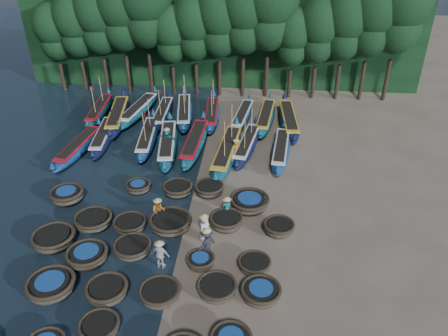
# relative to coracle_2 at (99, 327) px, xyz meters

# --- Properties ---
(ground) EXTENTS (120.00, 120.00, 0.00)m
(ground) POSITION_rel_coracle_2_xyz_m (2.56, 8.93, -0.38)
(ground) COLOR #7A6B59
(ground) RESTS_ON ground
(foliage_wall) EXTENTS (40.00, 3.00, 10.00)m
(foliage_wall) POSITION_rel_coracle_2_xyz_m (2.56, 32.43, 4.62)
(foliage_wall) COLOR black
(foliage_wall) RESTS_ON ground
(coracle_2) EXTENTS (1.97, 1.97, 0.66)m
(coracle_2) POSITION_rel_coracle_2_xyz_m (0.00, 0.00, 0.00)
(coracle_2) COLOR #4B432F
(coracle_2) RESTS_ON ground
(coracle_5) EXTENTS (2.74, 2.74, 0.80)m
(coracle_5) POSITION_rel_coracle_2_xyz_m (-3.13, 2.13, 0.08)
(coracle_5) COLOR #4B432F
(coracle_5) RESTS_ON ground
(coracle_6) EXTENTS (2.44, 2.44, 0.79)m
(coracle_6) POSITION_rel_coracle_2_xyz_m (-0.31, 2.05, 0.08)
(coracle_6) COLOR #4B432F
(coracle_6) RESTS_ON ground
(coracle_7) EXTENTS (2.05, 2.05, 0.70)m
(coracle_7) POSITION_rel_coracle_2_xyz_m (2.26, 2.15, 0.02)
(coracle_7) COLOR #4B432F
(coracle_7) RESTS_ON ground
(coracle_8) EXTENTS (2.03, 2.03, 0.68)m
(coracle_8) POSITION_rel_coracle_2_xyz_m (4.97, 2.71, 0.01)
(coracle_8) COLOR #4B432F
(coracle_8) RESTS_ON ground
(coracle_9) EXTENTS (2.40, 2.40, 0.73)m
(coracle_9) POSITION_rel_coracle_2_xyz_m (7.11, 2.59, 0.05)
(coracle_9) COLOR #4B432F
(coracle_9) RESTS_ON ground
(coracle_10) EXTENTS (2.60, 2.60, 0.83)m
(coracle_10) POSITION_rel_coracle_2_xyz_m (-4.47, 5.52, 0.10)
(coracle_10) COLOR #4B432F
(coracle_10) RESTS_ON ground
(coracle_11) EXTENTS (2.34, 2.34, 0.79)m
(coracle_11) POSITION_rel_coracle_2_xyz_m (-2.12, 4.36, 0.08)
(coracle_11) COLOR #4B432F
(coracle_11) RESTS_ON ground
(coracle_12) EXTENTS (2.27, 2.27, 0.71)m
(coracle_12) POSITION_rel_coracle_2_xyz_m (0.10, 5.21, 0.03)
(coracle_12) COLOR #4B432F
(coracle_12) RESTS_ON ground
(coracle_13) EXTENTS (1.68, 1.68, 0.63)m
(coracle_13) POSITION_rel_coracle_2_xyz_m (3.92, 4.56, -0.01)
(coracle_13) COLOR #4B432F
(coracle_13) RESTS_ON ground
(coracle_14) EXTENTS (1.82, 1.82, 0.63)m
(coracle_14) POSITION_rel_coracle_2_xyz_m (6.76, 4.55, -0.02)
(coracle_14) COLOR #4B432F
(coracle_14) RESTS_ON ground
(coracle_15) EXTENTS (2.74, 2.74, 0.76)m
(coracle_15) POSITION_rel_coracle_2_xyz_m (-2.83, 7.35, 0.06)
(coracle_15) COLOR #4B432F
(coracle_15) RESTS_ON ground
(coracle_16) EXTENTS (2.25, 2.25, 0.68)m
(coracle_16) POSITION_rel_coracle_2_xyz_m (-0.60, 7.25, 0.01)
(coracle_16) COLOR #4B432F
(coracle_16) RESTS_ON ground
(coracle_17) EXTENTS (2.99, 2.99, 0.85)m
(coracle_17) POSITION_rel_coracle_2_xyz_m (1.77, 7.46, 0.11)
(coracle_17) COLOR #4B432F
(coracle_17) RESTS_ON ground
(coracle_18) EXTENTS (2.05, 2.05, 0.82)m
(coracle_18) POSITION_rel_coracle_2_xyz_m (5.02, 7.89, 0.09)
(coracle_18) COLOR #4B432F
(coracle_18) RESTS_ON ground
(coracle_19) EXTENTS (1.97, 1.97, 0.74)m
(coracle_19) POSITION_rel_coracle_2_xyz_m (8.10, 7.62, 0.05)
(coracle_19) COLOR #4B432F
(coracle_19) RESTS_ON ground
(coracle_20) EXTENTS (2.27, 2.27, 0.85)m
(coracle_20) POSITION_rel_coracle_2_xyz_m (-5.38, 9.70, 0.12)
(coracle_20) COLOR #4B432F
(coracle_20) RESTS_ON ground
(coracle_21) EXTENTS (1.90, 1.90, 0.66)m
(coracle_21) POSITION_rel_coracle_2_xyz_m (-1.12, 11.19, 0.01)
(coracle_21) COLOR #4B432F
(coracle_21) RESTS_ON ground
(coracle_22) EXTENTS (2.10, 2.10, 0.76)m
(coracle_22) POSITION_rel_coracle_2_xyz_m (1.55, 11.08, 0.06)
(coracle_22) COLOR #4B432F
(coracle_22) RESTS_ON ground
(coracle_23) EXTENTS (1.99, 1.99, 0.75)m
(coracle_23) POSITION_rel_coracle_2_xyz_m (3.62, 11.27, 0.05)
(coracle_23) COLOR #4B432F
(coracle_23) RESTS_ON ground
(coracle_24) EXTENTS (3.13, 3.13, 0.83)m
(coracle_24) POSITION_rel_coracle_2_xyz_m (6.31, 9.91, 0.11)
(coracle_24) COLOR #4B432F
(coracle_24) RESTS_ON ground
(long_boat_1) EXTENTS (2.20, 7.73, 1.37)m
(long_boat_1) POSITION_rel_coracle_2_xyz_m (-7.00, 16.01, 0.15)
(long_boat_1) COLOR navy
(long_boat_1) RESTS_ON ground
(long_boat_2) EXTENTS (2.15, 7.64, 1.35)m
(long_boat_2) POSITION_rel_coracle_2_xyz_m (-5.68, 17.94, 0.14)
(long_boat_2) COLOR #11123E
(long_boat_2) RESTS_ON ground
(long_boat_3) EXTENTS (2.12, 7.95, 3.39)m
(long_boat_3) POSITION_rel_coracle_2_xyz_m (-2.08, 17.94, 0.16)
(long_boat_3) COLOR navy
(long_boat_3) RESTS_ON ground
(long_boat_4) EXTENTS (2.67, 8.53, 1.52)m
(long_boat_4) POSITION_rel_coracle_2_xyz_m (-0.27, 16.99, 0.20)
(long_boat_4) COLOR navy
(long_boat_4) RESTS_ON ground
(long_boat_5) EXTENTS (1.88, 8.62, 1.52)m
(long_boat_5) POSITION_rel_coracle_2_xyz_m (1.80, 17.38, 0.20)
(long_boat_5) COLOR navy
(long_boat_5) RESTS_ON ground
(long_boat_6) EXTENTS (2.49, 9.10, 3.89)m
(long_boat_6) POSITION_rel_coracle_2_xyz_m (4.42, 16.08, 0.24)
(long_boat_6) COLOR navy
(long_boat_6) RESTS_ON ground
(long_boat_7) EXTENTS (2.58, 7.63, 3.28)m
(long_boat_7) POSITION_rel_coracle_2_xyz_m (5.86, 17.46, 0.14)
(long_boat_7) COLOR #11123E
(long_boat_7) RESTS_ON ground
(long_boat_8) EXTENTS (2.05, 7.63, 1.35)m
(long_boat_8) POSITION_rel_coracle_2_xyz_m (8.45, 16.88, 0.14)
(long_boat_8) COLOR navy
(long_boat_8) RESTS_ON ground
(long_boat_9) EXTENTS (1.91, 7.81, 3.33)m
(long_boat_9) POSITION_rel_coracle_2_xyz_m (-7.69, 22.89, 0.15)
(long_boat_9) COLOR navy
(long_boat_9) RESTS_ON ground
(long_boat_10) EXTENTS (2.89, 8.93, 1.59)m
(long_boat_10) POSITION_rel_coracle_2_xyz_m (-5.64, 21.73, 0.23)
(long_boat_10) COLOR #11123E
(long_boat_10) RESTS_ON ground
(long_boat_11) EXTENTS (2.84, 8.31, 1.48)m
(long_boat_11) POSITION_rel_coracle_2_xyz_m (-4.16, 23.17, 0.19)
(long_boat_11) COLOR navy
(long_boat_11) RESTS_ON ground
(long_boat_12) EXTENTS (1.55, 7.63, 3.24)m
(long_boat_12) POSITION_rel_coracle_2_xyz_m (-1.86, 22.81, 0.14)
(long_boat_12) COLOR #11123E
(long_boat_12) RESTS_ON ground
(long_boat_13) EXTENTS (2.65, 8.35, 3.58)m
(long_boat_13) POSITION_rel_coracle_2_xyz_m (0.02, 23.13, 0.19)
(long_boat_13) COLOR navy
(long_boat_13) RESTS_ON ground
(long_boat_14) EXTENTS (1.78, 7.84, 3.33)m
(long_boat_14) POSITION_rel_coracle_2_xyz_m (2.53, 22.95, 0.15)
(long_boat_14) COLOR navy
(long_boat_14) RESTS_ON ground
(long_boat_15) EXTENTS (2.38, 7.53, 1.34)m
(long_boat_15) POSITION_rel_coracle_2_xyz_m (5.26, 22.82, 0.13)
(long_boat_15) COLOR navy
(long_boat_15) RESTS_ON ground
(long_boat_16) EXTENTS (2.34, 8.20, 1.45)m
(long_boat_16) POSITION_rel_coracle_2_xyz_m (7.30, 22.62, 0.18)
(long_boat_16) COLOR navy
(long_boat_16) RESTS_ON ground
(long_boat_17) EXTENTS (2.03, 8.75, 1.54)m
(long_boat_17) POSITION_rel_coracle_2_xyz_m (9.26, 22.20, 0.21)
(long_boat_17) COLOR #11123E
(long_boat_17) RESTS_ON ground
(fisherman_0) EXTENTS (0.81, 0.97, 1.90)m
(fisherman_0) POSITION_rel_coracle_2_xyz_m (3.87, 6.69, 0.53)
(fisherman_0) COLOR silver
(fisherman_0) RESTS_ON ground
(fisherman_1) EXTENTS (0.65, 0.52, 1.74)m
(fisherman_1) POSITION_rel_coracle_2_xyz_m (4.99, 8.68, 0.51)
(fisherman_1) COLOR #186560
(fisherman_1) RESTS_ON ground
(fisherman_2) EXTENTS (0.83, 0.68, 1.77)m
(fisherman_2) POSITION_rel_coracle_2_xyz_m (0.93, 8.17, 0.47)
(fisherman_2) COLOR orange
(fisherman_2) RESTS_ON ground
(fisherman_3) EXTENTS (1.27, 1.31, 2.00)m
(fisherman_3) POSITION_rel_coracle_2_xyz_m (4.17, 5.39, 0.56)
(fisherman_3) COLOR black
(fisherman_3) RESTS_ON ground
(fisherman_4) EXTENTS (1.05, 0.59, 1.89)m
(fisherman_4) POSITION_rel_coracle_2_xyz_m (1.88, 4.30, 0.53)
(fisherman_4) COLOR silver
(fisherman_4) RESTS_ON ground
(fisherman_5) EXTENTS (1.73, 0.99, 1.98)m
(fisherman_5) POSITION_rel_coracle_2_xyz_m (-0.30, 17.18, 0.54)
(fisherman_5) COLOR #186560
(fisherman_5) RESTS_ON ground
(fisherman_6) EXTENTS (0.85, 0.69, 1.71)m
(fisherman_6) POSITION_rel_coracle_2_xyz_m (5.09, 16.27, 0.45)
(fisherman_6) COLOR orange
(fisherman_6) RESTS_ON ground
(tree_0) EXTENTS (3.68, 3.68, 8.68)m
(tree_0) POSITION_rel_coracle_2_xyz_m (-13.44, 28.93, 5.59)
(tree_0) COLOR black
(tree_0) RESTS_ON ground
(tree_1) EXTENTS (4.09, 4.09, 9.65)m
(tree_1) POSITION_rel_coracle_2_xyz_m (-11.14, 28.93, 6.27)
(tree_1) COLOR black
(tree_1) RESTS_ON ground
(tree_2) EXTENTS (4.51, 4.51, 10.63)m
(tree_2) POSITION_rel_coracle_2_xyz_m (-8.84, 28.93, 6.95)
(tree_2) COLOR black
(tree_2) RESTS_ON ground
(tree_3) EXTENTS (4.92, 4.92, 11.60)m
(tree_3) POSITION_rel_coracle_2_xyz_m (-6.54, 28.93, 7.62)
(tree_3) COLOR black
(tree_3) RESTS_ON ground
(tree_4) EXTENTS (5.34, 5.34, 12.58)m
(tree_4) POSITION_rel_coracle_2_xyz_m (-4.24, 28.93, 8.30)
(tree_4) COLOR black
(tree_4) RESTS_ON ground
(tree_5) EXTENTS (3.68, 3.68, 8.68)m
(tree_5) POSITION_rel_coracle_2_xyz_m (-1.94, 28.93, 5.59)
(tree_5) COLOR black
(tree_5) RESTS_ON ground
(tree_6) EXTENTS (4.09, 4.09, 9.65)m
(tree_6) POSITION_rel_coracle_2_xyz_m (0.36, 28.93, 6.27)
(tree_6) COLOR black
(tree_6) RESTS_ON ground
(tree_7) EXTENTS (4.51, 4.51, 10.63)m
(tree_7) POSITION_rel_coracle_2_xyz_m (2.66, 28.93, 6.95)
(tree_7) COLOR black
(tree_7) RESTS_ON ground
(tree_8) EXTENTS (4.92, 4.92, 11.60)m
(tree_8) POSITION_rel_coracle_2_xyz_m (4.96, 28.93, 7.62)
(tree_8) COLOR black
(tree_8) RESTS_ON ground
(tree_9) EXTENTS (5.34, 5.34, 12.58)m
(tree_9) POSITION_rel_coracle_2_xyz_m (7.26, 28.93, 8.30)
(tree_9) COLOR black
(tree_9) RESTS_ON ground
(tree_10) EXTENTS (3.68, 3.68, 8.68)m
(tree_10) POSITION_rel_coracle_2_xyz_m (9.56, 28.93, 5.59)
(tree_10) COLOR black
(tree_10) RESTS_ON ground
(tree_11) EXTENTS (4.09, 4.09, 9.65)m
(tree_11) POSITION_rel_coracle_2_xyz_m (11.86, 28.93, 6.27)
(tree_11) COLOR black
(tree_11) RESTS_ON ground
(tree_12) EXTENTS (4.51, 4.51, 10.63)m
(tree_12) POSITION_rel_coracle_2_xyz_m (14.16, 28.93, 6.95)
(tree_12) COLOR black
(tree_12) RESTS_ON ground
(tree_13) EXTENTS (4.92, 4.92, 11.60)m
(tree_13) POSITION_rel_coracle_2_xyz_m (16.46, 28.93, 7.62)
(tree_13) COLOR black
(tree_13) RESTS_ON ground
(tree_14) EXTENTS (5.34, 5.34, 12.58)m
(tree_14) POSITION_rel_coracle_2_xyz_m (18.76, 28.93, 8.30)
(tree_14) COLOR black
(tree_14) RESTS_ON ground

